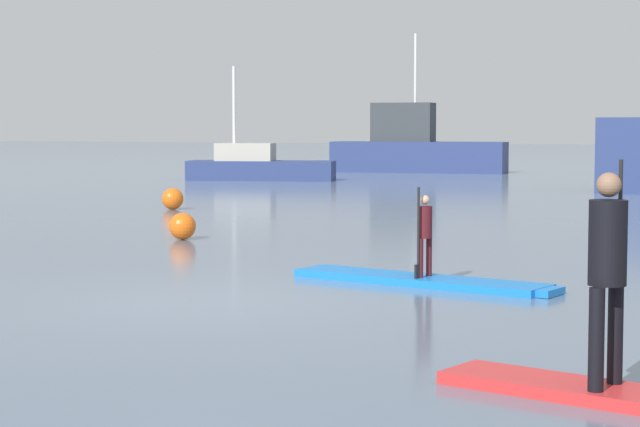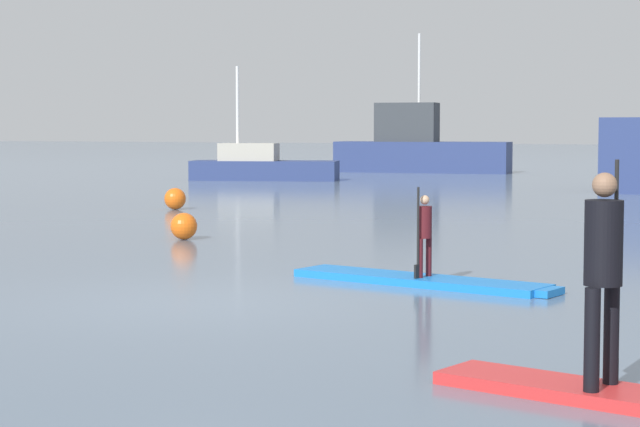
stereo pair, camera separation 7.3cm
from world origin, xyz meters
TOP-DOWN VIEW (x-y plane):
  - ground_plane at (0.00, 0.00)m, footprint 240.00×240.00m
  - paddleboard_near at (1.96, 2.50)m, footprint 3.74×1.59m
  - paddler_child_solo at (1.97, 2.48)m, footprint 0.23×0.37m
  - paddleboard_far at (5.29, -3.25)m, footprint 3.23×1.47m
  - paddler_adult at (5.00, -3.16)m, footprint 0.36×0.49m
  - fishing_boat_green_midground at (-12.00, 28.19)m, footprint 5.77×2.89m
  - motor_boat_small_navy at (-8.57, 37.58)m, footprint 7.83×2.48m
  - mooring_buoy_mid at (-7.58, 13.29)m, footprint 0.53×0.53m
  - mooring_buoy_far at (-3.78, 6.65)m, footprint 0.49×0.49m

SIDE VIEW (x-z plane):
  - ground_plane at x=0.00m, z-range 0.00..0.00m
  - paddleboard_near at x=1.96m, z-range 0.00..0.10m
  - paddleboard_far at x=5.29m, z-range 0.00..0.10m
  - mooring_buoy_far at x=-3.78m, z-range 0.00..0.49m
  - mooring_buoy_mid at x=-7.58m, z-range 0.00..0.53m
  - fishing_boat_green_midground at x=-12.00m, z-range -1.62..2.70m
  - paddler_child_solo at x=1.97m, z-range 0.11..1.28m
  - paddler_adult at x=5.00m, z-range 0.17..1.88m
  - motor_boat_small_navy at x=-8.57m, z-range -2.01..4.12m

